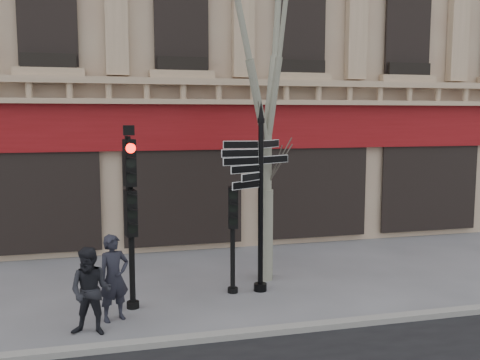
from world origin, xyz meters
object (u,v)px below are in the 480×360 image
object	(u,v)px
fingerpost	(261,165)
plane_tree	(267,27)
traffic_signal_main	(130,194)
pedestrian_a	(114,278)
traffic_signal_secondary	(233,219)
pedestrian_b	(91,291)

from	to	relation	value
fingerpost	plane_tree	size ratio (longest dim) A/B	0.50
traffic_signal_main	plane_tree	bearing A→B (deg)	11.34
traffic_signal_main	pedestrian_a	distance (m)	1.66
plane_tree	traffic_signal_main	bearing A→B (deg)	-159.83
traffic_signal_secondary	pedestrian_b	world-z (taller)	traffic_signal_secondary
pedestrian_b	fingerpost	bearing A→B (deg)	41.06
fingerpost	traffic_signal_secondary	size ratio (longest dim) A/B	1.77
traffic_signal_secondary	pedestrian_b	size ratio (longest dim) A/B	1.50
pedestrian_b	traffic_signal_secondary	bearing A→B (deg)	45.79
fingerpost	pedestrian_a	bearing A→B (deg)	179.45
fingerpost	plane_tree	world-z (taller)	plane_tree
fingerpost	pedestrian_a	xyz separation A→B (m)	(-3.21, -0.97, -2.01)
fingerpost	plane_tree	xyz separation A→B (m)	(0.35, 0.76, 3.07)
traffic_signal_secondary	plane_tree	bearing A→B (deg)	48.88
traffic_signal_main	pedestrian_b	world-z (taller)	traffic_signal_main
plane_tree	pedestrian_b	size ratio (longest dim) A/B	5.28
pedestrian_a	pedestrian_b	size ratio (longest dim) A/B	1.05
pedestrian_a	pedestrian_b	xyz separation A→B (m)	(-0.41, -0.60, -0.04)
fingerpost	pedestrian_b	size ratio (longest dim) A/B	2.66
traffic_signal_main	pedestrian_a	xyz separation A→B (m)	(-0.37, -0.57, -1.52)
fingerpost	plane_tree	distance (m)	3.18
traffic_signal_main	pedestrian_a	world-z (taller)	traffic_signal_main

